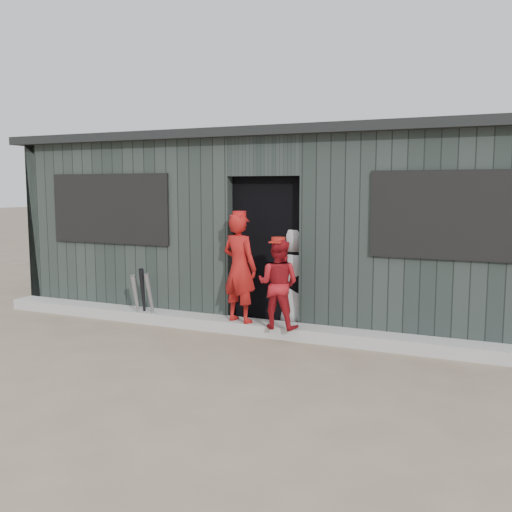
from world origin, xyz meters
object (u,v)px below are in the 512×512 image
at_px(bat_left, 136,299).
at_px(player_red_right, 278,284).
at_px(player_grey_back, 296,278).
at_px(dugout, 301,225).
at_px(bat_mid, 150,298).
at_px(player_red_left, 240,268).
at_px(bat_right, 143,295).

xyz_separation_m(bat_left, player_red_right, (2.08, 0.01, 0.35)).
bearing_deg(player_red_right, player_grey_back, -90.28).
bearing_deg(dugout, bat_mid, -129.69).
bearing_deg(player_red_right, bat_left, -0.85).
height_order(bat_mid, player_red_right, player_red_right).
distance_m(bat_left, dugout, 2.71).
bearing_deg(player_red_right, dugout, -80.02).
bearing_deg(player_red_left, bat_mid, 18.65).
relative_size(bat_mid, player_red_left, 0.52).
bearing_deg(player_red_right, bat_right, -2.96).
relative_size(player_red_right, dugout, 0.13).
relative_size(bat_right, player_red_right, 0.74).
bearing_deg(player_red_left, bat_left, 20.04).
bearing_deg(player_grey_back, player_red_right, 108.00).
bearing_deg(bat_right, player_red_right, -1.86).
xyz_separation_m(bat_right, player_red_right, (2.02, -0.07, 0.31)).
bearing_deg(bat_left, player_grey_back, 17.42).
xyz_separation_m(bat_left, bat_right, (0.06, 0.07, 0.04)).
relative_size(player_red_left, player_grey_back, 1.02).
xyz_separation_m(bat_left, player_grey_back, (2.07, 0.65, 0.33)).
height_order(bat_right, dugout, dugout).
height_order(bat_right, player_red_right, player_red_right).
bearing_deg(bat_left, dugout, 47.56).
height_order(bat_left, player_red_left, player_red_left).
bearing_deg(bat_left, player_red_left, 4.85).
xyz_separation_m(player_red_left, player_grey_back, (0.57, 0.52, -0.16)).
distance_m(bat_mid, bat_right, 0.14).
bearing_deg(player_grey_back, bat_mid, 34.98).
bearing_deg(player_grey_back, player_red_left, 59.90).
bearing_deg(dugout, bat_right, -132.54).
distance_m(bat_mid, player_grey_back, 1.99).
relative_size(bat_right, dugout, 0.10).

